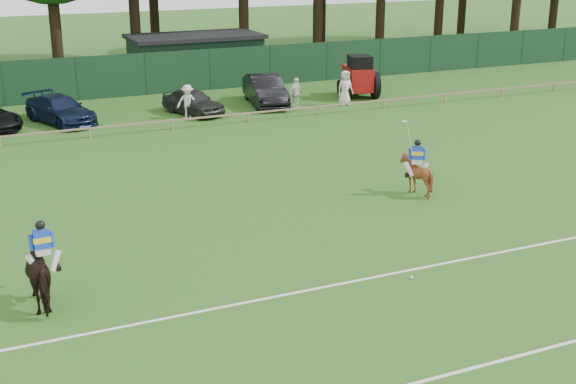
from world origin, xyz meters
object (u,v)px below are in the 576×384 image
hatch_grey (193,102)px  polo_ball (412,278)px  spectator_left (188,102)px  horse_dark (45,273)px  tractor (358,77)px  spectator_mid (296,93)px  utility_shed (196,58)px  sedan_navy (60,110)px  estate_black (265,90)px  spectator_right (345,88)px  horse_chestnut (416,175)px

hatch_grey → polo_ball: hatch_grey is taller
spectator_left → horse_dark: bearing=-107.0°
horse_dark → tractor: 28.73m
spectator_mid → utility_shed: bearing=77.7°
horse_dark → tractor: (20.33, 20.30, 0.30)m
sedan_navy → estate_black: estate_black is taller
polo_ball → utility_shed: size_ratio=0.01×
spectator_right → utility_shed: (-5.40, 10.37, 0.57)m
sedan_navy → spectator_left: (6.22, -1.52, 0.18)m
hatch_grey → polo_ball: 22.38m
horse_chestnut → spectator_mid: (2.02, 15.01, 0.14)m
spectator_right → polo_ball: 23.07m
sedan_navy → tractor: 16.98m
utility_shed → tractor: utility_shed is taller
spectator_right → tractor: tractor is taller
horse_dark → polo_ball: size_ratio=22.83×
spectator_left → spectator_right: (8.98, -0.45, 0.10)m
horse_chestnut → hatch_grey: size_ratio=0.37×
estate_black → tractor: (5.79, -0.24, 0.35)m
horse_dark → horse_chestnut: size_ratio=1.42×
sedan_navy → polo_ball: (6.03, -23.11, -0.64)m
horse_dark → polo_ball: horse_dark is taller
sedan_navy → horse_chestnut: bearing=-80.0°
tractor → utility_shed: bearing=144.2°
spectator_right → horse_chestnut: bearing=-113.4°
horse_dark → horse_chestnut: 14.07m
horse_dark → utility_shed: size_ratio=0.24×
estate_black → tractor: 5.81m
polo_ball → estate_black: bearing=77.4°
estate_black → hatch_grey: bearing=-160.9°
polo_ball → tractor: size_ratio=0.03×
sedan_navy → hatch_grey: sedan_navy is taller
estate_black → spectator_right: 4.46m
spectator_mid → spectator_right: spectator_right is taller
spectator_left → spectator_mid: spectator_left is taller
estate_black → utility_shed: (-1.39, 8.42, 0.72)m
polo_ball → spectator_left: bearing=89.5°
spectator_mid → estate_black: bearing=94.5°
spectator_left → sedan_navy: bearing=176.0°
hatch_grey → spectator_left: bearing=-144.9°
spectator_left → spectator_right: spectator_right is taller
horse_chestnut → tractor: bearing=-82.4°
utility_shed → sedan_navy: bearing=-139.4°
horse_dark → polo_ball: 9.76m
sedan_navy → spectator_mid: (12.23, -1.82, 0.18)m
hatch_grey → utility_shed: 9.69m
horse_chestnut → polo_ball: (-4.18, -6.29, -0.68)m
tractor → spectator_right: bearing=-121.7°
horse_dark → sedan_navy: 20.83m
horse_chestnut → spectator_right: 15.67m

